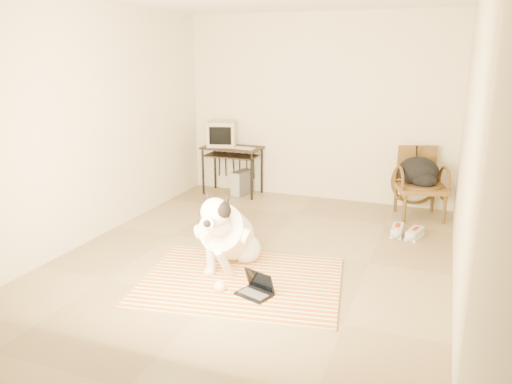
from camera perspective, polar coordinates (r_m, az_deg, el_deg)
The scene contains 16 objects.
floor at distance 5.69m, azimuth 0.94°, elevation -6.43°, with size 4.50×4.50×0.00m, color #8D7B56.
wall_back at distance 7.47m, azimuth 7.00°, elevation 9.46°, with size 4.50×4.50×0.00m, color beige.
wall_front at distance 3.34m, azimuth -12.31°, elevation 1.72°, with size 4.50×4.50×0.00m, color beige.
wall_left at distance 6.29m, azimuth -16.54°, elevation 7.82°, with size 4.50×4.50×0.00m, color beige.
wall_right at distance 5.02m, azimuth 23.09°, elevation 5.39°, with size 4.50×4.50×0.00m, color beige.
rug at distance 4.88m, azimuth -1.75°, elevation -10.16°, with size 2.10×1.74×0.02m.
dog at distance 5.06m, azimuth -3.33°, elevation -4.94°, with size 0.60×1.23×0.90m.
laptop at distance 4.60m, azimuth 0.03°, elevation -10.97°, with size 0.36×0.31×0.22m.
computer_desk at distance 7.70m, azimuth -2.77°, elevation 4.39°, with size 0.90×0.51×0.74m.
crt_monitor at distance 7.75m, azimuth -3.89°, elevation 6.65°, with size 0.52×0.50×0.38m.
desk_keyboard at distance 7.53m, azimuth -1.51°, elevation 5.05°, with size 0.36×0.13×0.02m, color #B3A78D.
pc_tower at distance 7.76m, azimuth -1.62°, elevation 1.07°, with size 0.24×0.43×0.38m.
rattan_chair at distance 6.99m, azimuth 18.20°, elevation 1.02°, with size 0.77×0.75×0.93m.
backpack at distance 6.92m, azimuth 18.16°, elevation 2.08°, with size 0.53×0.47×0.39m.
sneaker_left at distance 6.32m, azimuth 15.84°, elevation -4.26°, with size 0.14×0.33×0.12m.
sneaker_right at distance 6.27m, azimuth 17.67°, elevation -4.58°, with size 0.21×0.35×0.11m.
Camera 1 is at (1.80, -4.96, 2.13)m, focal length 35.00 mm.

